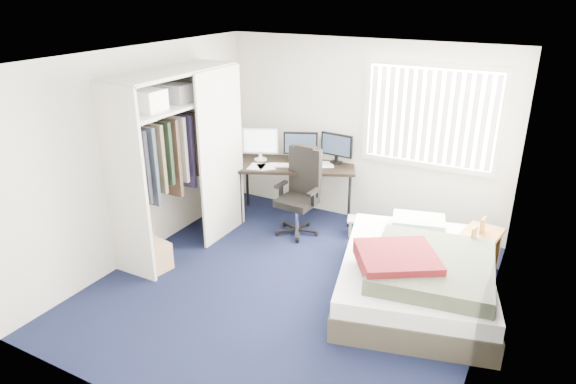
% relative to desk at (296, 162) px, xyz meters
% --- Properties ---
extents(ground, '(4.20, 4.20, 0.00)m').
position_rel_desk_xyz_m(ground, '(0.83, -1.75, -0.82)').
color(ground, black).
rests_on(ground, ground).
extents(room_shell, '(4.20, 4.20, 4.20)m').
position_rel_desk_xyz_m(room_shell, '(0.83, -1.75, 0.69)').
color(room_shell, silver).
rests_on(room_shell, ground).
extents(window_assembly, '(1.72, 0.09, 1.32)m').
position_rel_desk_xyz_m(window_assembly, '(1.73, 0.29, 0.78)').
color(window_assembly, white).
rests_on(window_assembly, ground).
extents(closet, '(0.64, 1.84, 2.22)m').
position_rel_desk_xyz_m(closet, '(-0.84, -1.49, 0.53)').
color(closet, beige).
rests_on(closet, ground).
extents(desk, '(1.79, 1.35, 1.26)m').
position_rel_desk_xyz_m(desk, '(0.00, 0.00, 0.00)').
color(desk, black).
rests_on(desk, ground).
extents(office_chair, '(0.59, 0.59, 1.18)m').
position_rel_desk_xyz_m(office_chair, '(0.29, -0.44, -0.37)').
color(office_chair, black).
rests_on(office_chair, ground).
extents(footstool, '(0.35, 0.32, 0.24)m').
position_rel_desk_xyz_m(footstool, '(1.03, -0.18, -0.64)').
color(footstool, white).
rests_on(footstool, ground).
extents(nightstand, '(0.50, 0.82, 0.71)m').
position_rel_desk_xyz_m(nightstand, '(2.58, -0.56, -0.36)').
color(nightstand, brown).
rests_on(nightstand, ground).
extents(bed, '(2.00, 2.37, 0.68)m').
position_rel_desk_xyz_m(bed, '(2.10, -1.28, -0.53)').
color(bed, '#383328').
rests_on(bed, ground).
extents(pine_box, '(0.49, 0.40, 0.33)m').
position_rel_desk_xyz_m(pine_box, '(-0.82, -2.16, -0.65)').
color(pine_box, tan).
rests_on(pine_box, ground).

